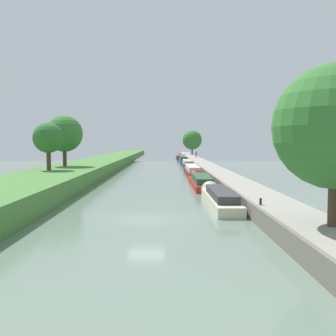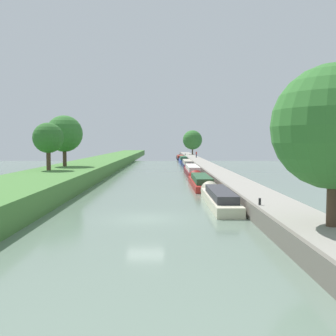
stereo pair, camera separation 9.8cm
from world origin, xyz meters
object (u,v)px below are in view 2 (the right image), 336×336
Objects in this scene: narrowboat_red at (200,181)px; narrowboat_navy at (187,164)px; person_walking at (196,154)px; narrowboat_cream at (218,197)px; mooring_bollard_far at (185,154)px; narrowboat_black at (180,158)px; narrowboat_blue at (183,160)px; narrowboat_maroon at (192,170)px; mooring_bollard_near at (260,202)px.

narrowboat_navy reaches higher than narrowboat_red.
person_walking is at bearing 80.46° from narrowboat_navy.
narrowboat_cream is 0.75× the size of narrowboat_navy.
mooring_bollard_far reaches higher than narrowboat_cream.
narrowboat_cream is 13.55m from narrowboat_red.
person_walking is (3.60, 21.43, 1.34)m from narrowboat_navy.
narrowboat_black is at bearing 90.26° from narrowboat_navy.
narrowboat_red is at bearing -90.57° from narrowboat_navy.
person_walking is (3.76, -13.17, 1.44)m from narrowboat_black.
narrowboat_black is (-0.14, 17.25, -0.13)m from narrowboat_blue.
narrowboat_maroon is 1.10× the size of narrowboat_black.
narrowboat_black is (-0.15, 34.60, -0.09)m from narrowboat_navy.
narrowboat_navy is at bearing -89.74° from narrowboat_black.
narrowboat_red is 8.41× the size of person_walking.
narrowboat_navy is at bearing 89.96° from narrowboat_cream.
person_walking reaches higher than narrowboat_maroon.
narrowboat_cream is 7.33m from mooring_bollard_near.
narrowboat_navy is 21.77m from person_walking.
narrowboat_black is at bearing 91.18° from mooring_bollard_near.
narrowboat_navy is 34.60m from narrowboat_black.
narrowboat_blue reaches higher than mooring_bollard_near.
narrowboat_black is 8.99× the size of person_walking.
narrowboat_cream is 28.42× the size of mooring_bollard_near.
mooring_bollard_near is (2.04, -20.64, 0.76)m from narrowboat_red.
mooring_bollard_near is at bearing -84.36° from narrowboat_red.
mooring_bollard_far is at bearing 85.92° from narrowboat_blue.
narrowboat_maroon reaches higher than narrowboat_cream.
narrowboat_blue is at bearing 91.35° from mooring_bollard_near.
narrowboat_black is (0.08, 52.93, -0.10)m from narrowboat_maroon.
narrowboat_red is 31.04× the size of mooring_bollard_far.
narrowboat_red is 0.94× the size of narrowboat_black.
person_walking reaches higher than narrowboat_red.
mooring_bollard_far is (0.00, 96.62, 0.00)m from mooring_bollard_near.
narrowboat_blue is 5.61m from person_walking.
mooring_bollard_near is (-1.91, -76.76, -0.65)m from person_walking.
narrowboat_blue reaches higher than narrowboat_red.
narrowboat_maroon is at bearing -91.86° from mooring_bollard_far.
narrowboat_maroon is (0.11, 16.36, 0.07)m from narrowboat_red.
narrowboat_red is 16.36m from narrowboat_maroon.
narrowboat_blue is 24.02m from mooring_bollard_far.
narrowboat_blue is 35.18× the size of mooring_bollard_far.
narrowboat_maroon is at bearing 90.39° from narrowboat_cream.
person_walking reaches higher than mooring_bollard_near.
narrowboat_black is 33.15× the size of mooring_bollard_far.
narrowboat_cream is at bearing 103.71° from mooring_bollard_near.
narrowboat_cream is at bearing -89.92° from narrowboat_black.
person_walking is (3.64, 69.67, 1.39)m from narrowboat_cream.
narrowboat_navy is at bearing -89.94° from narrowboat_blue.
narrowboat_navy is (0.35, 34.69, 0.06)m from narrowboat_red.
narrowboat_navy is at bearing -92.35° from mooring_bollard_far.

